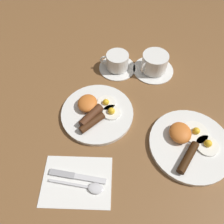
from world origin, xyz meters
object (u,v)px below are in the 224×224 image
spoon (89,187)px  breakfast_plate_far (189,143)px  teacup_far (154,64)px  knife (74,176)px  teacup_near (117,63)px  breakfast_plate_near (96,112)px

spoon → breakfast_plate_far: bearing=33.5°
teacup_far → spoon: (0.49, -0.18, -0.03)m
breakfast_plate_far → knife: breakfast_plate_far is taller
teacup_near → teacup_far: 0.14m
teacup_far → teacup_near: bearing=-88.9°
breakfast_plate_near → teacup_near: teacup_near is taller
teacup_near → spoon: bearing=-4.1°
teacup_near → teacup_far: bearing=91.1°
breakfast_plate_far → teacup_far: size_ratio=1.60×
teacup_near → knife: teacup_near is taller
teacup_far → knife: teacup_far is taller
breakfast_plate_far → spoon: breakfast_plate_far is taller
breakfast_plate_near → teacup_far: 0.31m
teacup_far → breakfast_plate_far: bearing=18.9°
breakfast_plate_near → breakfast_plate_far: (0.09, 0.31, -0.00)m
knife → teacup_far: bearing=67.7°
breakfast_plate_far → spoon: bearing=-60.5°
breakfast_plate_far → knife: (0.14, -0.34, -0.01)m
breakfast_plate_far → teacup_near: (-0.32, -0.25, 0.02)m
breakfast_plate_near → breakfast_plate_far: same height
teacup_far → spoon: teacup_far is taller
breakfast_plate_far → teacup_far: teacup_far is taller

